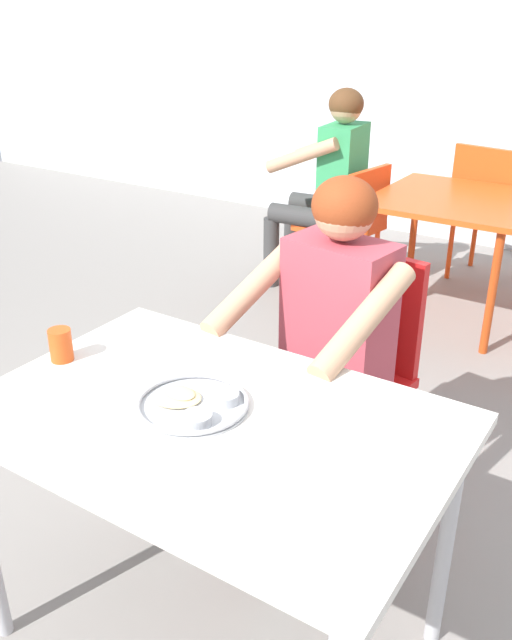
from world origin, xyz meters
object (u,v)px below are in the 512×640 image
(table_foreground, at_px, (211,441))
(thali_tray, at_px, (194,404))
(table_background_red, at_px, (454,211))
(patron_background, at_px, (329,173))
(drinking_cup, at_px, (61,344))
(chair_red_far, at_px, (487,205))
(chair_red_left, at_px, (350,221))
(chair_foreground, at_px, (355,362))
(diner_foreground, at_px, (321,331))

(table_foreground, xyz_separation_m, thali_tray, (-0.05, 0.00, 0.09))
(table_background_red, relative_size, patron_background, 0.71)
(drinking_cup, xyz_separation_m, chair_red_far, (0.32, 3.20, -0.29))
(table_foreground, relative_size, chair_red_left, 1.47)
(table_background_red, bearing_deg, table_foreground, -85.06)
(table_background_red, xyz_separation_m, chair_red_far, (0.02, 0.62, -0.10))
(chair_foreground, xyz_separation_m, chair_red_far, (-0.20, 2.35, -0.00))
(table_background_red, bearing_deg, chair_red_left, -178.02)
(drinking_cup, xyz_separation_m, diner_foreground, (0.49, 0.62, -0.08))
(patron_background, bearing_deg, chair_red_far, 37.54)
(table_foreground, xyz_separation_m, chair_red_left, (-0.84, 2.56, -0.21))
(diner_foreground, xyz_separation_m, patron_background, (-0.99, 1.95, 0.01))
(patron_background, bearing_deg, table_background_red, 0.56)
(table_foreground, bearing_deg, chair_foreground, 89.90)
(table_foreground, distance_m, thali_tray, 0.10)
(table_foreground, height_order, chair_red_far, chair_red_far)
(diner_foreground, bearing_deg, table_background_red, 95.83)
(thali_tray, relative_size, chair_red_left, 0.35)
(drinking_cup, bearing_deg, chair_red_far, 84.34)
(drinking_cup, height_order, chair_foreground, chair_foreground)
(thali_tray, xyz_separation_m, patron_background, (-0.96, 2.57, -0.04))
(patron_background, bearing_deg, thali_tray, -69.48)
(diner_foreground, xyz_separation_m, table_background_red, (-0.20, 1.96, -0.11))
(drinking_cup, height_order, diner_foreground, diner_foreground)
(thali_tray, bearing_deg, chair_red_far, 92.71)
(table_foreground, bearing_deg, diner_foreground, 92.12)
(drinking_cup, height_order, table_background_red, drinking_cup)
(table_foreground, xyz_separation_m, drinking_cup, (-0.52, -0.00, 0.13))
(chair_red_left, bearing_deg, diner_foreground, -67.03)
(chair_foreground, bearing_deg, chair_red_left, 116.31)
(drinking_cup, relative_size, table_background_red, 0.11)
(table_foreground, height_order, drinking_cup, drinking_cup)
(table_foreground, distance_m, diner_foreground, 0.63)
(thali_tray, xyz_separation_m, diner_foreground, (0.03, 0.62, -0.05))
(table_background_red, xyz_separation_m, patron_background, (-0.79, -0.01, 0.12))
(table_foreground, relative_size, drinking_cup, 12.57)
(thali_tray, bearing_deg, patron_background, 110.52)
(table_background_red, relative_size, chair_red_left, 1.10)
(chair_foreground, xyz_separation_m, diner_foreground, (-0.02, -0.23, 0.21))
(thali_tray, distance_m, chair_red_far, 3.21)
(drinking_cup, bearing_deg, chair_foreground, 58.66)
(drinking_cup, relative_size, diner_foreground, 0.08)
(diner_foreground, relative_size, chair_red_left, 1.50)
(thali_tray, distance_m, chair_foreground, 0.89)
(thali_tray, xyz_separation_m, chair_red_left, (-0.79, 2.56, -0.30))
(chair_foreground, distance_m, diner_foreground, 0.31)
(thali_tray, relative_size, patron_background, 0.23)
(chair_red_far, bearing_deg, table_background_red, -92.10)
(table_background_red, height_order, chair_red_far, chair_red_far)
(drinking_cup, bearing_deg, diner_foreground, 51.69)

